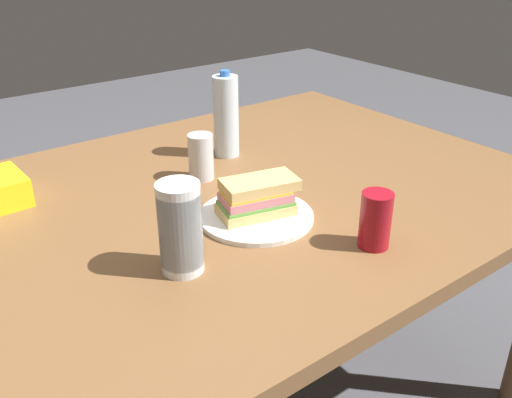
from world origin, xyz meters
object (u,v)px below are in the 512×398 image
(dining_table, at_px, (203,229))
(water_bottle_spare, at_px, (226,116))
(plastic_cup_stack, at_px, (180,228))
(paper_plate, at_px, (256,216))
(soda_can_red, at_px, (375,220))
(soda_can_silver, at_px, (201,157))
(sandwich, at_px, (257,197))

(dining_table, height_order, water_bottle_spare, water_bottle_spare)
(dining_table, relative_size, plastic_cup_stack, 9.62)
(paper_plate, relative_size, plastic_cup_stack, 1.43)
(dining_table, bearing_deg, water_bottle_spare, 44.06)
(paper_plate, bearing_deg, plastic_cup_stack, -161.63)
(plastic_cup_stack, bearing_deg, soda_can_red, -24.24)
(paper_plate, height_order, soda_can_red, soda_can_red)
(water_bottle_spare, bearing_deg, plastic_cup_stack, -132.72)
(soda_can_red, xyz_separation_m, soda_can_silver, (-0.10, 0.51, 0.00))
(paper_plate, bearing_deg, water_bottle_spare, 65.03)
(sandwich, bearing_deg, water_bottle_spare, 65.50)
(sandwich, height_order, soda_can_silver, soda_can_silver)
(paper_plate, height_order, soda_can_silver, soda_can_silver)
(sandwich, bearing_deg, soda_can_red, -63.91)
(paper_plate, bearing_deg, soda_can_silver, 85.40)
(paper_plate, relative_size, sandwich, 1.32)
(paper_plate, distance_m, sandwich, 0.05)
(plastic_cup_stack, bearing_deg, dining_table, 50.72)
(dining_table, height_order, plastic_cup_stack, plastic_cup_stack)
(soda_can_red, xyz_separation_m, water_bottle_spare, (0.05, 0.61, 0.06))
(soda_can_red, bearing_deg, paper_plate, 116.94)
(dining_table, bearing_deg, soda_can_red, -65.44)
(paper_plate, xyz_separation_m, plastic_cup_stack, (-0.24, -0.08, 0.09))
(plastic_cup_stack, height_order, water_bottle_spare, water_bottle_spare)
(soda_can_red, relative_size, soda_can_silver, 1.00)
(sandwich, bearing_deg, dining_table, 111.92)
(paper_plate, distance_m, soda_can_silver, 0.27)
(soda_can_silver, bearing_deg, soda_can_red, -78.64)
(sandwich, bearing_deg, plastic_cup_stack, -161.71)
(dining_table, xyz_separation_m, plastic_cup_stack, (-0.19, -0.23, 0.17))
(dining_table, height_order, paper_plate, paper_plate)
(dining_table, bearing_deg, soda_can_silver, 57.46)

